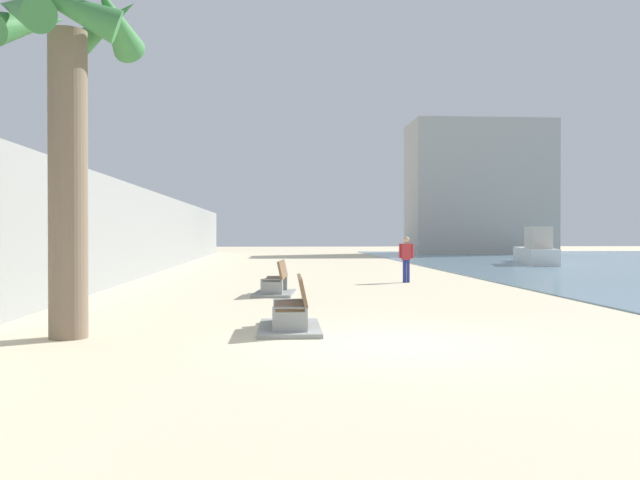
% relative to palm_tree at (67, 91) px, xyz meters
% --- Properties ---
extents(ground_plane, '(120.00, 120.00, 0.00)m').
position_rel_palm_tree_xyz_m(ground_plane, '(5.28, 17.23, -4.11)').
color(ground_plane, beige).
extents(seawall, '(0.80, 64.00, 3.58)m').
position_rel_palm_tree_xyz_m(seawall, '(-2.22, 17.23, -2.32)').
color(seawall, gray).
rests_on(seawall, ground).
extents(palm_tree, '(2.65, 2.70, 5.98)m').
position_rel_palm_tree_xyz_m(palm_tree, '(0.00, 0.00, 0.00)').
color(palm_tree, '#7A6651').
rests_on(palm_tree, ground).
extents(bench_near, '(1.13, 2.11, 0.98)m').
position_rel_palm_tree_xyz_m(bench_near, '(3.73, 0.69, -3.88)').
color(bench_near, gray).
rests_on(bench_near, ground).
extents(bench_far, '(1.33, 2.21, 0.98)m').
position_rel_palm_tree_xyz_m(bench_far, '(3.47, 7.67, -3.88)').
color(bench_far, gray).
rests_on(bench_far, ground).
extents(person_walking, '(0.50, 0.28, 1.64)m').
position_rel_palm_tree_xyz_m(person_walking, '(8.13, 12.06, -3.16)').
color(person_walking, navy).
rests_on(person_walking, ground).
extents(boat_mid_bay, '(3.23, 7.74, 2.09)m').
position_rel_palm_tree_xyz_m(boat_mid_bay, '(18.35, 25.56, -3.32)').
color(boat_mid_bay, white).
rests_on(boat_mid_bay, water_bay).
extents(harbor_building, '(12.00, 6.00, 11.40)m').
position_rel_palm_tree_xyz_m(harbor_building, '(21.21, 45.23, 1.59)').
color(harbor_building, '#ADAAA3').
rests_on(harbor_building, ground).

